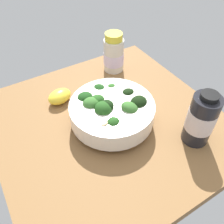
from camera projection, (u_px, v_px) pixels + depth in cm
name	position (u px, v px, depth cm)	size (l,w,h in cm)	color
ground_plane	(108.00, 125.00, 68.41)	(61.09, 61.09, 3.34)	brown
bowl_of_broccoli	(112.00, 110.00, 63.72)	(22.62, 22.62, 10.01)	silver
lemon_wedge	(60.00, 96.00, 71.43)	(7.30, 5.06, 4.17)	yellow
bottle_tall	(201.00, 119.00, 57.69)	(6.92, 6.92, 15.24)	black
bottle_short	(114.00, 54.00, 80.93)	(6.95, 6.95, 13.53)	beige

